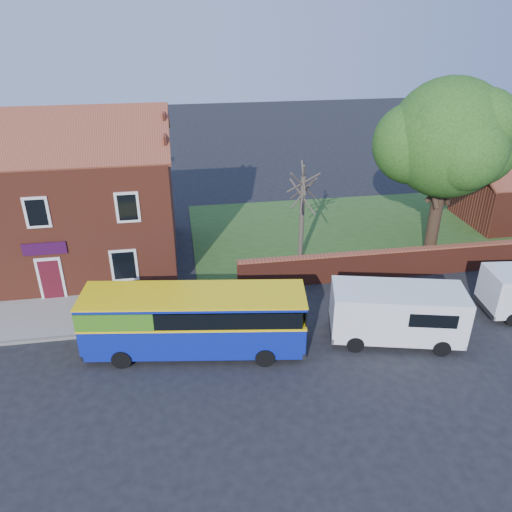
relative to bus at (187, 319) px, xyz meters
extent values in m
plane|color=black|center=(0.63, -2.38, -1.56)|extent=(120.00, 120.00, 0.00)
cube|color=gray|center=(-6.37, 3.37, -1.50)|extent=(18.00, 3.50, 0.12)
cube|color=slate|center=(-6.37, 1.62, -1.49)|extent=(18.00, 0.15, 0.14)
cube|color=#426B28|center=(13.63, 10.62, -1.54)|extent=(26.00, 12.00, 0.04)
cube|color=maroon|center=(-6.37, 9.12, 1.69)|extent=(12.00, 8.00, 6.50)
cube|color=brown|center=(-6.37, 7.12, 5.94)|extent=(12.30, 4.08, 2.16)
cube|color=brown|center=(-6.37, 11.12, 5.94)|extent=(12.30, 4.08, 2.16)
cube|color=black|center=(-6.37, 5.09, 3.04)|extent=(1.10, 0.06, 1.50)
cube|color=#4C0F19|center=(-6.37, 5.07, -0.46)|extent=(0.95, 0.04, 2.10)
cube|color=silver|center=(-6.37, 5.09, -0.41)|extent=(1.20, 0.06, 2.30)
cube|color=#310B2F|center=(-6.37, 5.06, 1.24)|extent=(2.00, 0.06, 0.60)
cube|color=maroon|center=(13.63, 4.62, -0.81)|extent=(22.00, 0.30, 1.50)
cube|color=brown|center=(13.63, 4.62, -0.01)|extent=(22.00, 0.38, 0.10)
cube|color=#0E1F9C|center=(0.28, -0.04, -0.54)|extent=(9.15, 3.47, 1.42)
cube|color=yellow|center=(0.28, -0.04, 0.17)|extent=(9.17, 3.49, 0.10)
cube|color=black|center=(0.28, -0.04, 0.60)|extent=(8.80, 3.44, 0.71)
cube|color=#43871D|center=(-2.63, 0.38, 0.60)|extent=(3.32, 2.68, 0.76)
cube|color=#0E1F9C|center=(0.28, -0.04, 1.07)|extent=(9.15, 3.47, 0.14)
cube|color=yellow|center=(0.28, -0.04, 1.15)|extent=(9.19, 3.51, 0.06)
cylinder|color=black|center=(-2.69, -0.66, -1.16)|extent=(0.83, 0.39, 0.80)
cylinder|color=black|center=(-2.40, 1.39, -1.16)|extent=(0.83, 0.39, 0.80)
cylinder|color=black|center=(2.96, -1.47, -1.16)|extent=(0.83, 0.39, 0.80)
cylinder|color=black|center=(3.25, 0.58, -1.16)|extent=(0.83, 0.39, 0.80)
cube|color=white|center=(8.78, -0.59, -0.19)|extent=(5.85, 3.42, 2.09)
cube|color=black|center=(11.19, -1.17, 0.14)|extent=(0.51, 1.83, 0.82)
cube|color=black|center=(11.41, -1.22, -1.12)|extent=(0.61, 2.16, 0.26)
cylinder|color=black|center=(6.83, -1.19, -1.20)|extent=(0.76, 0.38, 0.73)
cylinder|color=black|center=(7.32, 0.83, -1.20)|extent=(0.76, 0.38, 0.73)
cylinder|color=black|center=(10.25, -2.01, -1.20)|extent=(0.76, 0.38, 0.73)
cylinder|color=black|center=(10.73, 0.01, -1.20)|extent=(0.76, 0.38, 0.73)
cylinder|color=black|center=(14.46, -0.51, -1.22)|extent=(0.69, 0.29, 0.67)
cylinder|color=black|center=(14.65, 1.38, -1.22)|extent=(0.69, 0.29, 0.67)
cylinder|color=black|center=(14.40, 7.33, 0.47)|extent=(0.71, 0.71, 4.07)
sphere|color=#417D27|center=(14.40, 7.33, 5.07)|extent=(6.36, 6.36, 6.36)
sphere|color=#417D27|center=(16.26, 7.69, 4.54)|extent=(4.60, 4.60, 4.60)
sphere|color=#417D27|center=(12.72, 7.86, 4.72)|extent=(4.42, 4.42, 4.42)
cylinder|color=#4C4238|center=(6.56, 7.38, 0.89)|extent=(0.28, 0.28, 4.90)
cylinder|color=#4C4238|center=(6.56, 7.38, 2.64)|extent=(0.29, 2.39, 1.92)
cylinder|color=#4C4238|center=(6.56, 7.38, 2.47)|extent=(1.25, 1.76, 1.76)
cylinder|color=#4C4238|center=(6.56, 7.38, 2.82)|extent=(2.01, 0.92, 1.95)
camera|label=1|loc=(0.06, -17.14, 11.49)|focal=35.00mm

